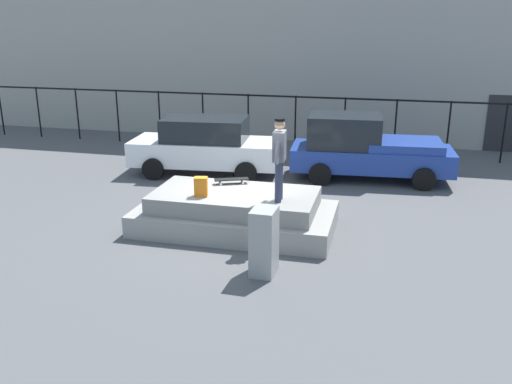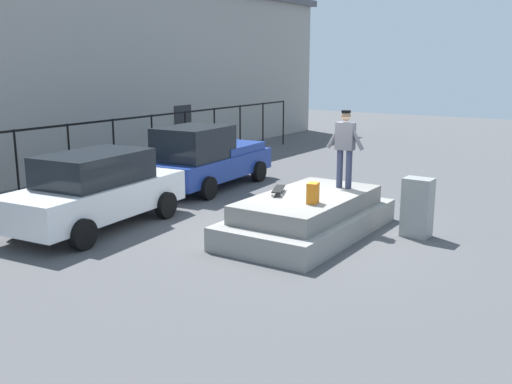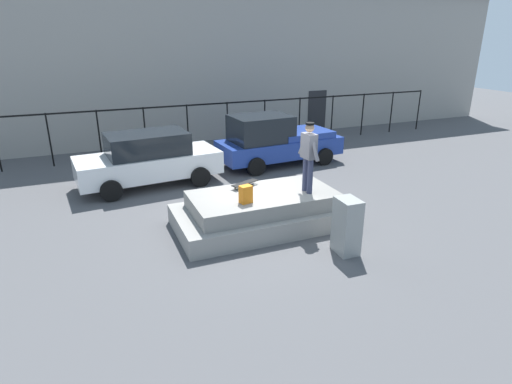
{
  "view_description": "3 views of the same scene",
  "coord_description": "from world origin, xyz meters",
  "px_view_note": "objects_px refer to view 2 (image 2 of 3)",
  "views": [
    {
      "loc": [
        3.25,
        -11.47,
        4.63
      ],
      "look_at": [
        0.36,
        0.24,
        0.76
      ],
      "focal_mm": 38.6,
      "sensor_mm": 36.0,
      "label": 1
    },
    {
      "loc": [
        -11.01,
        -6.12,
        3.71
      ],
      "look_at": [
        -0.14,
        1.01,
        0.82
      ],
      "focal_mm": 41.33,
      "sensor_mm": 36.0,
      "label": 2
    },
    {
      "loc": [
        -3.98,
        -9.38,
        4.63
      ],
      "look_at": [
        0.21,
        0.73,
        0.54
      ],
      "focal_mm": 29.73,
      "sensor_mm": 36.0,
      "label": 3
    }
  ],
  "objects_px": {
    "skateboard": "(278,189)",
    "utility_box": "(417,207)",
    "skateboarder": "(345,144)",
    "car_white_sedan_near": "(96,190)",
    "car_blue_pickup_mid": "(206,157)",
    "backpack": "(313,193)"
  },
  "relations": [
    {
      "from": "skateboard",
      "to": "utility_box",
      "type": "bearing_deg",
      "value": -62.13
    },
    {
      "from": "skateboarder",
      "to": "car_white_sedan_near",
      "type": "relative_size",
      "value": 0.38
    },
    {
      "from": "skateboarder",
      "to": "utility_box",
      "type": "height_order",
      "value": "skateboarder"
    },
    {
      "from": "car_white_sedan_near",
      "to": "skateboarder",
      "type": "bearing_deg",
      "value": -55.16
    },
    {
      "from": "skateboard",
      "to": "utility_box",
      "type": "xyz_separation_m",
      "value": [
        1.4,
        -2.64,
        -0.34
      ]
    },
    {
      "from": "car_white_sedan_near",
      "to": "car_blue_pickup_mid",
      "type": "bearing_deg",
      "value": 6.54
    },
    {
      "from": "backpack",
      "to": "car_blue_pickup_mid",
      "type": "distance_m",
      "value": 6.18
    },
    {
      "from": "skateboard",
      "to": "car_white_sedan_near",
      "type": "bearing_deg",
      "value": 117.22
    },
    {
      "from": "car_blue_pickup_mid",
      "to": "utility_box",
      "type": "xyz_separation_m",
      "value": [
        -1.46,
        -6.86,
        -0.29
      ]
    },
    {
      "from": "skateboarder",
      "to": "car_white_sedan_near",
      "type": "xyz_separation_m",
      "value": [
        -3.21,
        4.62,
        -1.03
      ]
    },
    {
      "from": "backpack",
      "to": "utility_box",
      "type": "distance_m",
      "value": 2.43
    },
    {
      "from": "car_white_sedan_near",
      "to": "utility_box",
      "type": "height_order",
      "value": "car_white_sedan_near"
    },
    {
      "from": "car_blue_pickup_mid",
      "to": "utility_box",
      "type": "height_order",
      "value": "car_blue_pickup_mid"
    },
    {
      "from": "skateboarder",
      "to": "backpack",
      "type": "xyz_separation_m",
      "value": [
        -1.7,
        -0.11,
        -0.81
      ]
    },
    {
      "from": "backpack",
      "to": "car_white_sedan_near",
      "type": "height_order",
      "value": "car_white_sedan_near"
    },
    {
      "from": "skateboard",
      "to": "car_white_sedan_near",
      "type": "relative_size",
      "value": 0.18
    },
    {
      "from": "car_blue_pickup_mid",
      "to": "skateboard",
      "type": "bearing_deg",
      "value": -124.03
    },
    {
      "from": "skateboard",
      "to": "car_blue_pickup_mid",
      "type": "bearing_deg",
      "value": 55.97
    },
    {
      "from": "skateboard",
      "to": "backpack",
      "type": "xyz_separation_m",
      "value": [
        -0.38,
        -1.05,
        0.11
      ]
    },
    {
      "from": "backpack",
      "to": "utility_box",
      "type": "bearing_deg",
      "value": -53.66
    },
    {
      "from": "skateboarder",
      "to": "utility_box",
      "type": "relative_size",
      "value": 1.38
    },
    {
      "from": "skateboarder",
      "to": "backpack",
      "type": "height_order",
      "value": "skateboarder"
    }
  ]
}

